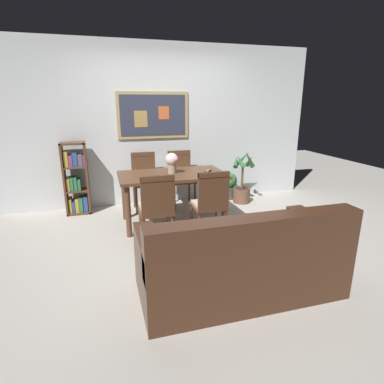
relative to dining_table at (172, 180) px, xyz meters
name	(u,v)px	position (x,y,z in m)	size (l,w,h in m)	color
ground_plane	(190,237)	(0.09, -0.57, -0.63)	(12.00, 12.00, 0.00)	#B7B2A8
wall_back_with_painting	(163,126)	(0.09, 1.08, 0.68)	(5.20, 0.14, 2.60)	silver
dining_table	(172,180)	(0.00, 0.00, 0.00)	(1.47, 0.81, 0.73)	brown
dining_chair_far_right	(181,174)	(0.31, 0.74, -0.09)	(0.40, 0.41, 0.91)	brown
dining_chair_far_left	(145,176)	(-0.29, 0.74, -0.09)	(0.40, 0.41, 0.91)	brown
dining_chair_near_right	(211,200)	(0.31, -0.74, -0.09)	(0.40, 0.41, 0.91)	brown
dining_chair_near_left	(157,205)	(-0.36, -0.74, -0.09)	(0.40, 0.41, 0.91)	brown
leather_couch	(242,262)	(0.21, -1.86, -0.31)	(1.80, 0.84, 0.84)	#472819
bookshelf	(76,181)	(-1.34, 0.81, -0.11)	(0.36, 0.28, 1.11)	brown
potted_ivy	(229,185)	(1.23, 0.87, -0.39)	(0.29, 0.30, 0.52)	#4C4742
potted_palm	(242,185)	(1.35, 0.57, -0.32)	(0.39, 0.42, 0.94)	brown
flower_vase	(172,161)	(0.00, 0.02, 0.27)	(0.19, 0.19, 0.28)	tan
tv_remote	(208,171)	(0.51, -0.05, 0.11)	(0.14, 0.14, 0.02)	black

